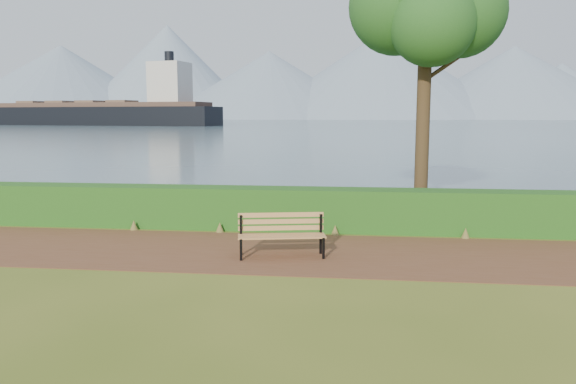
# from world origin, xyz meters

# --- Properties ---
(ground) EXTENTS (140.00, 140.00, 0.00)m
(ground) POSITION_xyz_m (0.00, 0.00, 0.00)
(ground) COLOR #4C5E1A
(ground) RESTS_ON ground
(path) EXTENTS (40.00, 3.40, 0.01)m
(path) POSITION_xyz_m (0.00, 0.30, 0.01)
(path) COLOR brown
(path) RESTS_ON ground
(hedge) EXTENTS (32.00, 0.85, 1.00)m
(hedge) POSITION_xyz_m (0.00, 2.60, 0.50)
(hedge) COLOR #1C4B15
(hedge) RESTS_ON ground
(water) EXTENTS (700.00, 510.00, 0.00)m
(water) POSITION_xyz_m (0.00, 260.00, 0.01)
(water) COLOR #425E6A
(water) RESTS_ON ground
(mountains) EXTENTS (585.00, 190.00, 70.00)m
(mountains) POSITION_xyz_m (-9.17, 406.05, 27.70)
(mountains) COLOR gray
(mountains) RESTS_ON ground
(bench) EXTENTS (1.74, 0.81, 0.84)m
(bench) POSITION_xyz_m (0.63, -0.01, 0.48)
(bench) COLOR black
(bench) RESTS_ON ground
(cargo_ship) EXTENTS (68.22, 23.51, 20.48)m
(cargo_ship) POSITION_xyz_m (-63.58, 132.75, 3.05)
(cargo_ship) COLOR black
(cargo_ship) RESTS_ON ground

